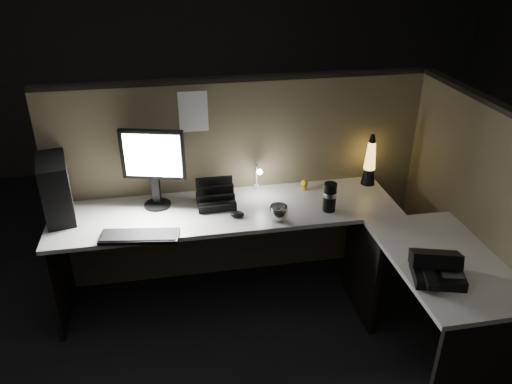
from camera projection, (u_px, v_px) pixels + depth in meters
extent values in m
plane|color=black|center=(265.00, 352.00, 3.17)|extent=(6.00, 6.00, 0.00)
plane|color=#282623|center=(209.00, 43.00, 5.16)|extent=(6.00, 0.00, 6.00)
cube|color=brown|center=(241.00, 183.00, 3.63)|extent=(2.66, 0.06, 1.50)
cube|color=brown|center=(471.00, 224.00, 3.12)|extent=(0.06, 1.66, 1.50)
cube|color=beige|center=(226.00, 211.00, 3.34)|extent=(2.30, 0.60, 0.03)
cube|color=beige|center=(446.00, 261.00, 2.82)|extent=(0.60, 1.00, 0.03)
cube|color=black|center=(60.00, 274.00, 3.32)|extent=(0.03, 0.55, 0.70)
cube|color=black|center=(481.00, 373.00, 2.58)|extent=(0.55, 0.03, 0.70)
cube|color=black|center=(361.00, 267.00, 3.38)|extent=(0.03, 0.55, 0.70)
cube|color=black|center=(56.00, 189.00, 3.16)|extent=(0.24, 0.41, 0.40)
cylinder|color=black|center=(158.00, 205.00, 3.37)|extent=(0.18, 0.18, 0.01)
cube|color=black|center=(156.00, 189.00, 3.33)|extent=(0.06, 0.05, 0.20)
cube|color=black|center=(153.00, 155.00, 3.21)|extent=(0.41, 0.14, 0.34)
cube|color=white|center=(153.00, 156.00, 3.19)|extent=(0.36, 0.10, 0.29)
cube|color=black|center=(139.00, 236.00, 3.01)|extent=(0.49, 0.22, 0.02)
ellipsoid|color=black|center=(237.00, 214.00, 3.23)|extent=(0.11, 0.09, 0.04)
cube|color=white|center=(257.00, 187.00, 3.59)|extent=(0.04, 0.05, 0.03)
cylinder|color=white|center=(257.00, 175.00, 3.55)|extent=(0.01, 0.01, 0.16)
cylinder|color=white|center=(258.00, 167.00, 3.46)|extent=(0.01, 0.11, 0.01)
sphere|color=white|center=(260.00, 172.00, 3.41)|extent=(0.04, 0.04, 0.04)
cube|color=black|center=(216.00, 201.00, 3.37)|extent=(0.26, 0.23, 0.05)
cube|color=black|center=(216.00, 198.00, 3.32)|extent=(0.25, 0.02, 0.09)
cube|color=black|center=(214.00, 186.00, 3.40)|extent=(0.25, 0.02, 0.17)
cone|color=black|center=(368.00, 176.00, 3.64)|extent=(0.10, 0.10, 0.12)
cone|color=gold|center=(371.00, 156.00, 3.56)|extent=(0.08, 0.08, 0.21)
sphere|color=brown|center=(370.00, 164.00, 3.59)|extent=(0.04, 0.04, 0.04)
sphere|color=brown|center=(371.00, 154.00, 3.56)|extent=(0.03, 0.03, 0.03)
cone|color=black|center=(373.00, 138.00, 3.50)|extent=(0.05, 0.05, 0.06)
cylinder|color=black|center=(330.00, 197.00, 3.27)|extent=(0.09, 0.09, 0.20)
imported|color=silver|center=(278.00, 213.00, 3.18)|extent=(0.14, 0.14, 0.10)
sphere|color=yellow|center=(304.00, 184.00, 3.55)|extent=(0.06, 0.06, 0.06)
cube|color=white|center=(193.00, 112.00, 3.29)|extent=(0.19, 0.00, 0.28)
cube|color=black|center=(438.00, 274.00, 2.65)|extent=(0.31, 0.29, 0.06)
cube|color=black|center=(435.00, 259.00, 2.66)|extent=(0.29, 0.22, 0.12)
cube|color=black|center=(430.00, 277.00, 2.57)|extent=(0.11, 0.20, 0.04)
cube|color=#3F3F42|center=(452.00, 272.00, 2.61)|extent=(0.14, 0.14, 0.00)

